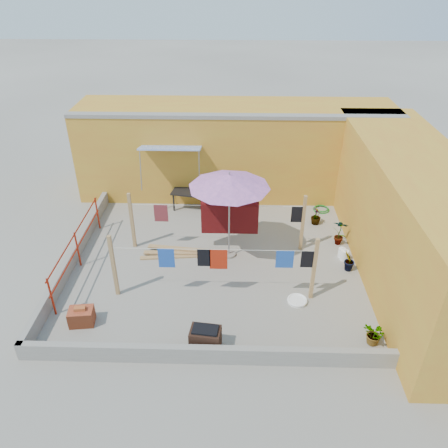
{
  "coord_description": "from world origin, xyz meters",
  "views": [
    {
      "loc": [
        0.51,
        -10.09,
        7.49
      ],
      "look_at": [
        0.22,
        0.3,
        1.14
      ],
      "focal_mm": 35.0,
      "sensor_mm": 36.0,
      "label": 1
    }
  ],
  "objects_px": {
    "brazier": "(205,339)",
    "green_hose": "(321,209)",
    "plant_back_a": "(235,209)",
    "water_jug_a": "(342,253)",
    "brick_stack": "(82,316)",
    "patio_umbrella": "(229,181)",
    "outdoor_table": "(193,193)",
    "white_basin": "(297,300)",
    "water_jug_b": "(344,255)"
  },
  "relations": [
    {
      "from": "patio_umbrella",
      "to": "outdoor_table",
      "type": "relative_size",
      "value": 1.75
    },
    {
      "from": "water_jug_a",
      "to": "green_hose",
      "type": "height_order",
      "value": "water_jug_a"
    },
    {
      "from": "brazier",
      "to": "green_hose",
      "type": "xyz_separation_m",
      "value": [
        3.61,
        6.4,
        -0.26
      ]
    },
    {
      "from": "outdoor_table",
      "to": "plant_back_a",
      "type": "bearing_deg",
      "value": -25.34
    },
    {
      "from": "brazier",
      "to": "plant_back_a",
      "type": "distance_m",
      "value": 5.75
    },
    {
      "from": "brazier",
      "to": "green_hose",
      "type": "height_order",
      "value": "brazier"
    },
    {
      "from": "patio_umbrella",
      "to": "brick_stack",
      "type": "distance_m",
      "value": 5.01
    },
    {
      "from": "white_basin",
      "to": "plant_back_a",
      "type": "distance_m",
      "value": 4.43
    },
    {
      "from": "patio_umbrella",
      "to": "plant_back_a",
      "type": "bearing_deg",
      "value": 85.81
    },
    {
      "from": "brick_stack",
      "to": "patio_umbrella",
      "type": "bearing_deg",
      "value": 40.07
    },
    {
      "from": "brazier",
      "to": "outdoor_table",
      "type": "bearing_deg",
      "value": 97.36
    },
    {
      "from": "water_jug_b",
      "to": "green_hose",
      "type": "relative_size",
      "value": 0.64
    },
    {
      "from": "patio_umbrella",
      "to": "water_jug_b",
      "type": "distance_m",
      "value": 4.03
    },
    {
      "from": "brick_stack",
      "to": "brazier",
      "type": "height_order",
      "value": "brazier"
    },
    {
      "from": "green_hose",
      "to": "brick_stack",
      "type": "bearing_deg",
      "value": -139.27
    },
    {
      "from": "water_jug_a",
      "to": "brick_stack",
      "type": "bearing_deg",
      "value": -156.61
    },
    {
      "from": "plant_back_a",
      "to": "patio_umbrella",
      "type": "bearing_deg",
      "value": -94.19
    },
    {
      "from": "water_jug_a",
      "to": "water_jug_b",
      "type": "xyz_separation_m",
      "value": [
        0.04,
        -0.15,
        0.01
      ]
    },
    {
      "from": "brick_stack",
      "to": "plant_back_a",
      "type": "bearing_deg",
      "value": 54.27
    },
    {
      "from": "water_jug_a",
      "to": "green_hose",
      "type": "bearing_deg",
      "value": 92.78
    },
    {
      "from": "patio_umbrella",
      "to": "green_hose",
      "type": "bearing_deg",
      "value": 41.44
    },
    {
      "from": "white_basin",
      "to": "water_jug_a",
      "type": "bearing_deg",
      "value": 53.04
    },
    {
      "from": "green_hose",
      "to": "plant_back_a",
      "type": "xyz_separation_m",
      "value": [
        -3.0,
        -0.68,
        0.32
      ]
    },
    {
      "from": "brick_stack",
      "to": "water_jug_b",
      "type": "distance_m",
      "value": 7.33
    },
    {
      "from": "brick_stack",
      "to": "green_hose",
      "type": "height_order",
      "value": "brick_stack"
    },
    {
      "from": "patio_umbrella",
      "to": "outdoor_table",
      "type": "xyz_separation_m",
      "value": [
        -1.28,
        2.79,
        -1.8
      ]
    },
    {
      "from": "water_jug_b",
      "to": "green_hose",
      "type": "distance_m",
      "value": 2.93
    },
    {
      "from": "patio_umbrella",
      "to": "white_basin",
      "type": "relative_size",
      "value": 5.2
    },
    {
      "from": "patio_umbrella",
      "to": "water_jug_a",
      "type": "xyz_separation_m",
      "value": [
        3.29,
        0.02,
        -2.26
      ]
    },
    {
      "from": "brazier",
      "to": "white_basin",
      "type": "xyz_separation_m",
      "value": [
        2.23,
        1.61,
        -0.25
      ]
    },
    {
      "from": "outdoor_table",
      "to": "brick_stack",
      "type": "height_order",
      "value": "outdoor_table"
    },
    {
      "from": "brick_stack",
      "to": "white_basin",
      "type": "bearing_deg",
      "value": 9.8
    },
    {
      "from": "water_jug_b",
      "to": "brick_stack",
      "type": "bearing_deg",
      "value": -157.8
    },
    {
      "from": "white_basin",
      "to": "green_hose",
      "type": "xyz_separation_m",
      "value": [
        1.38,
        4.79,
        -0.01
      ]
    },
    {
      "from": "white_basin",
      "to": "green_hose",
      "type": "distance_m",
      "value": 4.99
    },
    {
      "from": "water_jug_b",
      "to": "water_jug_a",
      "type": "bearing_deg",
      "value": 106.63
    },
    {
      "from": "patio_umbrella",
      "to": "brick_stack",
      "type": "relative_size",
      "value": 4.33
    },
    {
      "from": "green_hose",
      "to": "patio_umbrella",
      "type": "bearing_deg",
      "value": -138.56
    },
    {
      "from": "outdoor_table",
      "to": "water_jug_b",
      "type": "height_order",
      "value": "outdoor_table"
    },
    {
      "from": "brick_stack",
      "to": "brazier",
      "type": "distance_m",
      "value": 3.08
    },
    {
      "from": "water_jug_b",
      "to": "outdoor_table",
      "type": "bearing_deg",
      "value": 147.68
    },
    {
      "from": "brick_stack",
      "to": "brazier",
      "type": "relative_size",
      "value": 0.86
    },
    {
      "from": "brazier",
      "to": "plant_back_a",
      "type": "xyz_separation_m",
      "value": [
        0.61,
        5.72,
        0.07
      ]
    },
    {
      "from": "water_jug_a",
      "to": "plant_back_a",
      "type": "bearing_deg",
      "value": 146.28
    },
    {
      "from": "brick_stack",
      "to": "outdoor_table",
      "type": "bearing_deg",
      "value": 69.11
    },
    {
      "from": "brick_stack",
      "to": "water_jug_b",
      "type": "relative_size",
      "value": 1.71
    },
    {
      "from": "patio_umbrella",
      "to": "water_jug_b",
      "type": "bearing_deg",
      "value": -2.26
    },
    {
      "from": "outdoor_table",
      "to": "water_jug_a",
      "type": "bearing_deg",
      "value": -31.24
    },
    {
      "from": "brazier",
      "to": "plant_back_a",
      "type": "bearing_deg",
      "value": 83.95
    },
    {
      "from": "brazier",
      "to": "water_jug_b",
      "type": "relative_size",
      "value": 1.99
    }
  ]
}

